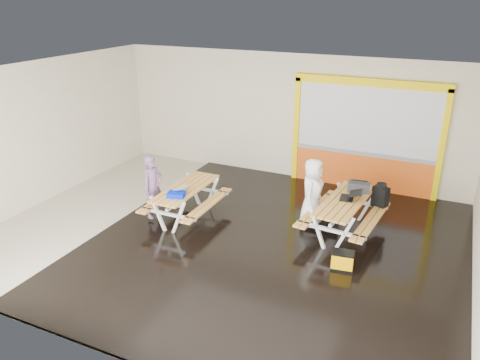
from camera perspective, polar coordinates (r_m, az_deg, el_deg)
The scene contains 14 objects.
room at distance 9.76m, azimuth -2.22°, elevation 2.30°, with size 10.02×8.02×3.52m.
deck at distance 10.03m, azimuth 4.36°, elevation -8.05°, with size 7.50×7.98×0.05m, color black.
kiosk at distance 12.79m, azimuth 14.87°, elevation 4.90°, with size 3.88×0.16×3.00m.
picnic_table_left at distance 11.00m, azimuth -6.53°, elevation -1.81°, with size 1.40×2.05×0.82m.
picnic_table_right at distance 10.45m, azimuth 12.51°, elevation -3.36°, with size 1.66×2.29×0.86m.
person_left at distance 10.98m, azimuth -10.45°, elevation -0.81°, with size 0.54×0.35×1.48m, color #694C6C.
person_right at distance 10.52m, azimuth 8.71°, elevation -1.48°, with size 0.76×0.49×1.55m, color white.
laptop_left at distance 10.67m, azimuth -7.46°, elevation -1.18°, with size 0.43×0.39×0.17m.
laptop_right at distance 10.41m, azimuth 13.13°, elevation -1.92°, with size 0.49×0.44×0.19m.
blue_pouch at distance 10.44m, azimuth -7.71°, elevation -1.75°, with size 0.37×0.26×0.11m, color #001CC2.
toolbox at distance 10.82m, azimuth 14.16°, elevation -0.83°, with size 0.50×0.29×0.28m.
backpack at distance 10.99m, azimuth 16.60°, elevation -1.81°, with size 0.40×0.33×0.57m.
dark_case at distance 10.79m, azimuth 10.65°, elevation -5.47°, with size 0.43×0.32×0.16m, color black.
fluke_bag at distance 9.36m, azimuth 12.26°, elevation -9.50°, with size 0.46×0.34×0.37m.
Camera 1 is at (4.21, -8.18, 5.02)m, focal length 35.33 mm.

